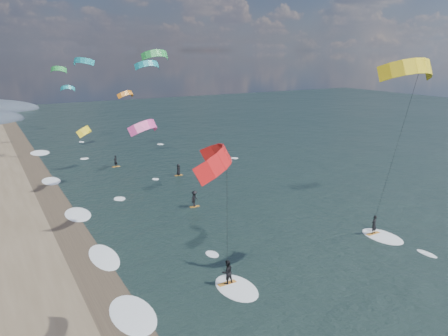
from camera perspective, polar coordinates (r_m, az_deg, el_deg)
ground at (r=30.55m, az=13.50°, el=-17.82°), size 260.00×260.00×0.00m
wet_sand_strip at (r=33.27m, az=-15.49°, el=-15.02°), size 3.00×240.00×0.00m
kitesurfer_near_a at (r=34.40m, az=23.25°, el=7.46°), size 7.85×8.50×16.34m
kitesurfer_near_b at (r=24.91m, az=0.64°, el=-4.45°), size 6.88×9.43×12.50m
far_kitesurfers at (r=53.22m, az=-6.55°, el=-1.95°), size 7.22×21.81×1.83m
bg_kite_field at (r=66.14m, az=-14.86°, el=10.97°), size 15.78×62.38×9.84m
shoreline_surf at (r=37.61m, az=-15.54°, el=-11.34°), size 2.40×79.40×0.11m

